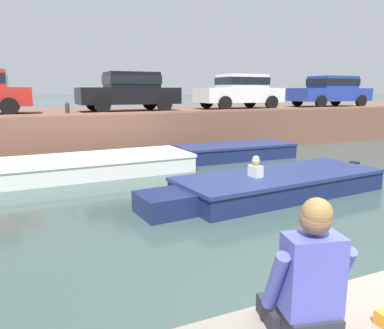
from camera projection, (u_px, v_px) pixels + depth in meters
name	position (u px, v px, depth m)	size (l,w,h in m)	color
ground_plane	(166.00, 200.00, 8.38)	(400.00, 400.00, 0.00)	#384C47
far_quay_wall	(97.00, 130.00, 15.78)	(60.00, 6.00, 1.58)	brown
far_wall_coping	(110.00, 114.00, 13.04)	(60.00, 0.24, 0.08)	#925F4C
boat_moored_central_white	(83.00, 166.00, 10.84)	(6.93, 2.34, 0.53)	white
boat_moored_east_navy	(231.00, 152.00, 13.32)	(5.10, 1.60, 0.53)	navy
motorboat_passing	(272.00, 185.00, 8.74)	(6.26, 2.33, 0.99)	navy
car_centre_black	(129.00, 90.00, 14.94)	(3.93, 2.03, 1.54)	black
car_right_inner_white	(240.00, 90.00, 17.00)	(3.83, 2.03, 1.54)	white
car_rightmost_blue	(331.00, 90.00, 19.17)	(4.18, 2.05, 1.54)	#233893
mooring_bollard_mid	(67.00, 108.00, 12.55)	(0.15, 0.15, 0.45)	#2D2B28
person_seated_left	(308.00, 284.00, 2.41)	(0.59, 0.60, 0.96)	#282833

